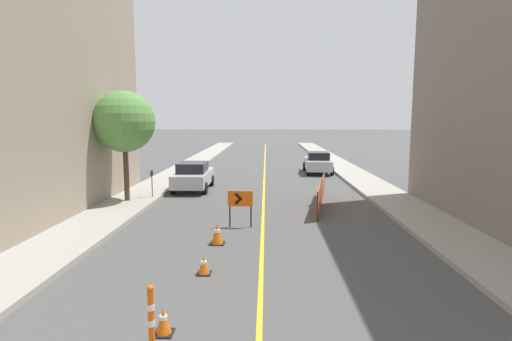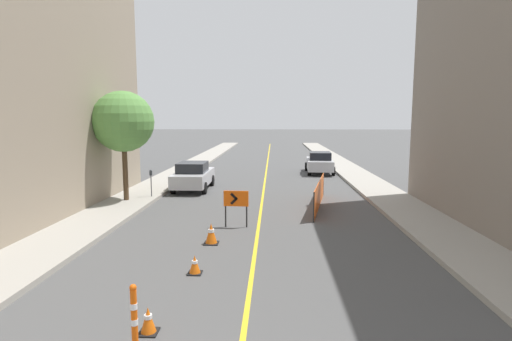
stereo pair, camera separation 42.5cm
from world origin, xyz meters
TOP-DOWN VIEW (x-y plane):
  - lane_stripe at (0.00, 31.82)m, footprint 0.12×63.64m
  - sidewalk_left at (-6.38, 31.82)m, footprint 2.37×63.64m
  - sidewalk_right at (6.38, 31.82)m, footprint 2.37×63.64m
  - traffic_cone_second at (-1.80, 6.43)m, footprint 0.36×0.36m
  - traffic_cone_third at (-1.50, 9.37)m, footprint 0.37×0.37m
  - traffic_cone_fourth at (-1.46, 11.91)m, footprint 0.47×0.47m
  - delineator_post_front at (-1.86, 5.87)m, footprint 0.36×0.36m
  - arrow_barricade_primary at (-0.84, 13.94)m, footprint 0.93×0.11m
  - safety_mesh_fence at (2.66, 17.53)m, footprint 1.11×5.67m
  - parked_car_curb_near at (-4.02, 21.77)m, footprint 1.93×4.31m
  - parked_car_curb_mid at (3.98, 29.09)m, footprint 2.02×4.39m
  - parking_meter_near_curb at (-5.55, 18.82)m, footprint 0.12×0.11m
  - street_tree_left_near at (-6.50, 17.94)m, footprint 2.86×2.86m

SIDE VIEW (x-z plane):
  - lane_stripe at x=0.00m, z-range 0.00..0.01m
  - sidewalk_left at x=-6.38m, z-range 0.00..0.17m
  - sidewalk_right at x=6.38m, z-range 0.00..0.17m
  - traffic_cone_third at x=-1.50m, z-range 0.00..0.49m
  - traffic_cone_second at x=-1.80m, z-range 0.00..0.51m
  - traffic_cone_fourth at x=-1.46m, z-range 0.00..0.67m
  - delineator_post_front at x=-1.86m, z-range -0.08..1.13m
  - safety_mesh_fence at x=2.66m, z-range 0.00..1.21m
  - parked_car_curb_near at x=-4.02m, z-range 0.00..1.59m
  - parked_car_curb_mid at x=3.98m, z-range 0.00..1.59m
  - arrow_barricade_primary at x=-0.84m, z-range 0.31..1.69m
  - parking_meter_near_curb at x=-5.55m, z-range 0.45..1.79m
  - street_tree_left_near at x=-6.50m, z-range 1.31..6.47m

